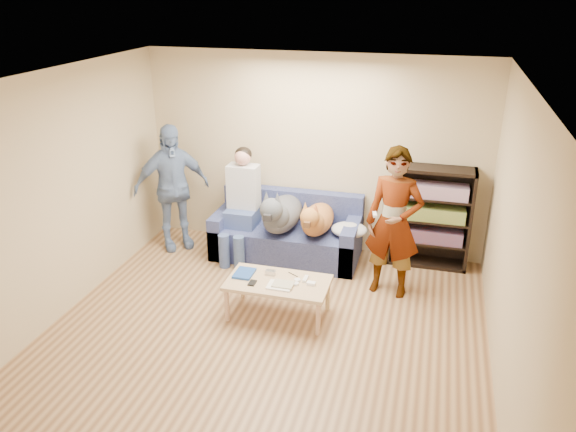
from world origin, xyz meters
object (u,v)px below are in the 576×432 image
(person_seated, at_px, (241,200))
(coffee_table, at_px, (278,285))
(dog_tan, at_px, (316,219))
(person_standing_left, at_px, (172,188))
(notebook_blue, at_px, (244,273))
(sofa, at_px, (288,235))
(person_standing_right, at_px, (394,223))
(camera_silver, at_px, (270,272))
(bookshelf, at_px, (430,215))
(dog_gray, at_px, (281,214))

(person_seated, xyz_separation_m, coffee_table, (0.87, -1.32, -0.40))
(coffee_table, bearing_deg, dog_tan, 84.25)
(person_standing_left, bearing_deg, notebook_blue, -80.76)
(notebook_blue, xyz_separation_m, dog_tan, (0.53, 1.24, 0.19))
(sofa, bearing_deg, coffee_table, -78.74)
(person_seated, relative_size, dog_tan, 1.27)
(person_standing_right, bearing_deg, camera_silver, -141.74)
(person_standing_left, xyz_separation_m, notebook_blue, (1.44, -1.25, -0.42))
(person_standing_right, xyz_separation_m, bookshelf, (0.39, 0.85, -0.20))
(sofa, height_order, dog_gray, dog_gray)
(person_standing_right, height_order, person_standing_left, person_standing_right)
(dog_gray, relative_size, coffee_table, 1.16)
(camera_silver, height_order, coffee_table, camera_silver)
(bookshelf, bearing_deg, person_standing_right, -114.75)
(person_standing_right, relative_size, camera_silver, 15.93)
(notebook_blue, height_order, camera_silver, camera_silver)
(dog_gray, bearing_deg, sofa, 77.21)
(person_seated, bearing_deg, dog_tan, -2.01)
(notebook_blue, height_order, sofa, sofa)
(person_standing_right, distance_m, coffee_table, 1.49)
(camera_silver, bearing_deg, notebook_blue, -165.96)
(person_standing_right, distance_m, person_seated, 2.06)
(person_standing_right, distance_m, notebook_blue, 1.77)
(person_standing_left, xyz_separation_m, person_seated, (0.97, 0.02, -0.08))
(person_standing_right, relative_size, dog_gray, 1.38)
(person_seated, bearing_deg, person_standing_left, -178.69)
(coffee_table, bearing_deg, person_seated, 123.47)
(notebook_blue, height_order, person_seated, person_seated)
(person_seated, height_order, dog_gray, person_seated)
(notebook_blue, height_order, dog_tan, dog_tan)
(coffee_table, bearing_deg, sofa, 101.26)
(camera_silver, bearing_deg, person_standing_right, 29.95)
(notebook_blue, xyz_separation_m, coffee_table, (0.40, -0.05, -0.06))
(dog_gray, bearing_deg, notebook_blue, -93.28)
(notebook_blue, bearing_deg, person_standing_right, 27.30)
(bookshelf, bearing_deg, sofa, -172.60)
(dog_gray, distance_m, coffee_table, 1.34)
(coffee_table, xyz_separation_m, bookshelf, (1.51, 1.68, 0.31))
(camera_silver, height_order, person_seated, person_seated)
(sofa, bearing_deg, bookshelf, 7.40)
(sofa, distance_m, dog_gray, 0.43)
(notebook_blue, height_order, dog_gray, dog_gray)
(notebook_blue, bearing_deg, dog_gray, 86.72)
(notebook_blue, height_order, coffee_table, notebook_blue)
(person_seated, xyz_separation_m, dog_gray, (0.54, -0.06, -0.11))
(dog_gray, height_order, dog_tan, dog_gray)
(dog_tan, relative_size, coffee_table, 1.05)
(person_standing_right, xyz_separation_m, dog_gray, (-1.45, 0.43, -0.21))
(person_standing_left, bearing_deg, camera_silver, -74.26)
(person_standing_left, relative_size, notebook_blue, 6.60)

